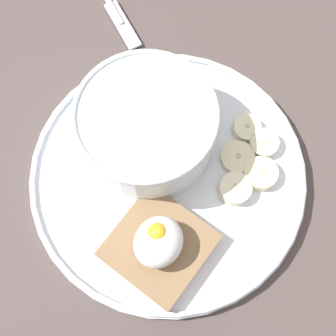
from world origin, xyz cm
name	(u,v)px	position (x,y,z in cm)	size (l,w,h in cm)	color
ground_plane	(168,180)	(0.00, 0.00, 1.00)	(120.00, 120.00, 2.00)	#4D403E
plate	(168,175)	(0.00, 0.00, 2.80)	(28.45, 28.45, 1.60)	white
oatmeal_bowl	(147,128)	(-2.26, -3.73, 6.22)	(13.98, 13.98, 6.60)	white
toast_slice	(159,246)	(6.97, 3.00, 3.90)	(9.72, 9.72, 1.62)	olive
poached_egg	(158,241)	(6.91, 2.95, 6.26)	(4.94, 4.45, 3.42)	white
banana_slice_front	(261,174)	(-4.59, 8.22, 3.59)	(4.36, 4.38, 1.25)	beige
banana_slice_left	(235,189)	(-1.83, 6.68, 3.72)	(3.76, 3.82, 1.53)	#F8EFC6
banana_slice_back	(238,158)	(-5.02, 5.38, 3.46)	(4.83, 4.82, 0.97)	beige
banana_slice_right	(247,128)	(-8.37, 4.70, 3.62)	(3.59, 3.66, 1.37)	#EFEEBD
banana_slice_inner	(264,143)	(-7.70, 7.02, 3.66)	(4.32, 4.34, 1.46)	beige
knife	(112,6)	(-15.12, -16.45, 2.40)	(7.93, 11.51, 0.80)	silver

